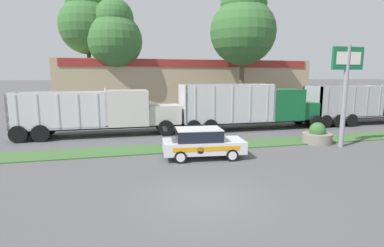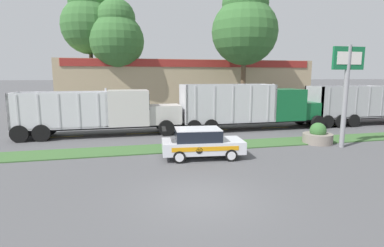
# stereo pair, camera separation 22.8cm
# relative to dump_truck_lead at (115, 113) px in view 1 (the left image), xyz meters

# --- Properties ---
(ground_plane) EXTENTS (600.00, 600.00, 0.00)m
(ground_plane) POSITION_rel_dump_truck_lead_xyz_m (3.03, -12.33, -1.63)
(ground_plane) COLOR #515154
(grass_verge) EXTENTS (120.00, 2.18, 0.06)m
(grass_verge) POSITION_rel_dump_truck_lead_xyz_m (3.03, -4.94, -1.60)
(grass_verge) COLOR #3D6633
(grass_verge) RESTS_ON ground_plane
(centre_line_3) EXTENTS (2.40, 0.14, 0.01)m
(centre_line_3) POSITION_rel_dump_truck_lead_xyz_m (-3.50, 0.15, -1.63)
(centre_line_3) COLOR yellow
(centre_line_3) RESTS_ON ground_plane
(centre_line_4) EXTENTS (2.40, 0.14, 0.01)m
(centre_line_4) POSITION_rel_dump_truck_lead_xyz_m (1.90, 0.15, -1.63)
(centre_line_4) COLOR yellow
(centre_line_4) RESTS_ON ground_plane
(centre_line_5) EXTENTS (2.40, 0.14, 0.01)m
(centre_line_5) POSITION_rel_dump_truck_lead_xyz_m (7.30, 0.15, -1.63)
(centre_line_5) COLOR yellow
(centre_line_5) RESTS_ON ground_plane
(centre_line_6) EXTENTS (2.40, 0.14, 0.01)m
(centre_line_6) POSITION_rel_dump_truck_lead_xyz_m (12.70, 0.15, -1.63)
(centre_line_6) COLOR yellow
(centre_line_6) RESTS_ON ground_plane
(centre_line_7) EXTENTS (2.40, 0.14, 0.01)m
(centre_line_7) POSITION_rel_dump_truck_lead_xyz_m (18.10, 0.15, -1.63)
(centre_line_7) COLOR yellow
(centre_line_7) RESTS_ON ground_plane
(dump_truck_lead) EXTENTS (11.30, 2.58, 3.40)m
(dump_truck_lead) POSITION_rel_dump_truck_lead_xyz_m (0.00, 0.00, 0.00)
(dump_truck_lead) COLOR black
(dump_truck_lead) RESTS_ON ground_plane
(dump_truck_mid) EXTENTS (11.19, 2.69, 3.42)m
(dump_truck_mid) POSITION_rel_dump_truck_lead_xyz_m (22.54, 0.15, -0.04)
(dump_truck_mid) COLOR black
(dump_truck_mid) RESTS_ON ground_plane
(dump_truck_trail) EXTENTS (11.95, 2.81, 3.62)m
(dump_truck_trail) POSITION_rel_dump_truck_lead_xyz_m (11.88, -0.01, 0.04)
(dump_truck_trail) COLOR black
(dump_truck_trail) RESTS_ON ground_plane
(rally_car) EXTENTS (4.35, 2.29, 1.58)m
(rally_car) POSITION_rel_dump_truck_lead_xyz_m (4.39, -7.23, -0.83)
(rally_car) COLOR silver
(rally_car) RESTS_ON ground_plane
(store_sign_post) EXTENTS (2.03, 0.28, 5.97)m
(store_sign_post) POSITION_rel_dump_truck_lead_xyz_m (13.17, -6.94, 2.44)
(store_sign_post) COLOR gray
(store_sign_post) RESTS_ON ground_plane
(stone_planter) EXTENTS (1.82, 1.82, 1.32)m
(stone_planter) POSITION_rel_dump_truck_lead_xyz_m (12.42, -5.71, -1.15)
(stone_planter) COLOR gray
(stone_planter) RESTS_ON ground_plane
(traffic_cone) EXTENTS (0.50, 0.50, 0.55)m
(traffic_cone) POSITION_rel_dump_truck_lead_xyz_m (7.05, -5.78, -1.37)
(traffic_cone) COLOR black
(traffic_cone) RESTS_ON ground_plane
(store_building_backdrop) EXTENTS (29.87, 12.10, 6.05)m
(store_building_backdrop) POSITION_rel_dump_truck_lead_xyz_m (8.62, 17.37, 1.40)
(store_building_backdrop) COLOR tan
(store_building_backdrop) RESTS_ON ground_plane
(tree_behind_left) EXTENTS (6.80, 6.80, 13.80)m
(tree_behind_left) POSITION_rel_dump_truck_lead_xyz_m (13.09, 8.03, 7.74)
(tree_behind_left) COLOR brown
(tree_behind_left) RESTS_ON ground_plane
(tree_behind_centre) EXTENTS (5.79, 5.79, 12.27)m
(tree_behind_centre) POSITION_rel_dump_truck_lead_xyz_m (0.19, 12.09, 6.84)
(tree_behind_centre) COLOR brown
(tree_behind_centre) RESTS_ON ground_plane
(tree_behind_right) EXTENTS (6.08, 6.08, 14.15)m
(tree_behind_right) POSITION_rel_dump_truck_lead_xyz_m (-2.70, 13.88, 8.55)
(tree_behind_right) COLOR brown
(tree_behind_right) RESTS_ON ground_plane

